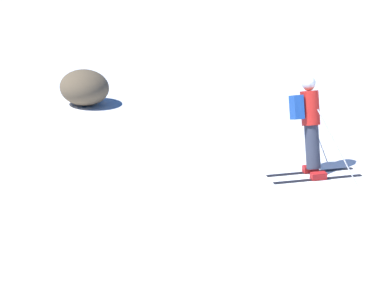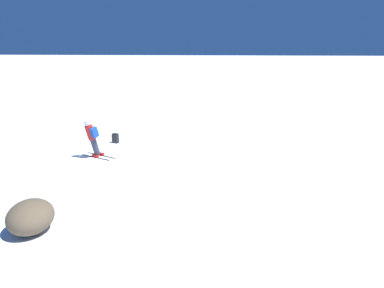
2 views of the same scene
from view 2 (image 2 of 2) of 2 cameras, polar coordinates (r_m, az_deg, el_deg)
name	(u,v)px [view 2 (image 2 of 2)]	position (r m, az deg, el deg)	size (l,w,h in m)	color
ground_plane	(106,150)	(18.50, -12.96, -0.85)	(300.00, 300.00, 0.00)	white
skier	(92,137)	(17.00, -14.96, 1.07)	(1.49, 1.73, 1.80)	black
spare_backpack	(115,138)	(19.59, -11.60, 0.85)	(0.30, 0.35, 0.50)	black
exposed_boulder_0	(31,217)	(11.10, -23.39, -10.14)	(1.40, 1.19, 0.91)	brown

